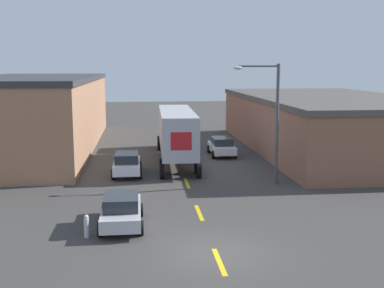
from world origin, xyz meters
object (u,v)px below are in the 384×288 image
(parked_car_right_far, at_px, (222,146))
(street_lamp, at_px, (271,114))
(parked_car_left_near, at_px, (121,210))
(parked_car_left_far, at_px, (127,163))
(semi_truck, at_px, (176,130))
(fire_hydrant, at_px, (87,226))

(parked_car_right_far, height_order, street_lamp, street_lamp)
(parked_car_left_near, height_order, parked_car_left_far, same)
(parked_car_left_near, distance_m, parked_car_left_far, 10.40)
(semi_truck, distance_m, street_lamp, 9.56)
(parked_car_left_near, xyz_separation_m, fire_hydrant, (-1.41, -1.31, -0.27))
(parked_car_right_far, xyz_separation_m, fire_hydrant, (-8.82, -17.90, -0.27))
(semi_truck, distance_m, parked_car_left_near, 15.45)
(parked_car_left_far, xyz_separation_m, street_lamp, (8.77, -3.26, 3.53))
(semi_truck, relative_size, parked_car_right_far, 3.28)
(parked_car_right_far, height_order, fire_hydrant, parked_car_right_far)
(parked_car_right_far, bearing_deg, fire_hydrant, -116.24)
(street_lamp, relative_size, fire_hydrant, 7.33)
(parked_car_left_far, bearing_deg, fire_hydrant, -96.86)
(semi_truck, bearing_deg, fire_hydrant, -105.65)
(parked_car_right_far, bearing_deg, street_lamp, -81.83)
(parked_car_left_near, relative_size, parked_car_left_far, 1.00)
(parked_car_right_far, xyz_separation_m, street_lamp, (1.36, -9.45, 3.53))
(parked_car_left_near, relative_size, fire_hydrant, 4.23)
(parked_car_left_near, distance_m, street_lamp, 11.84)
(parked_car_right_far, relative_size, parked_car_left_far, 1.00)
(parked_car_left_near, bearing_deg, parked_car_left_far, 90.00)
(fire_hydrant, bearing_deg, street_lamp, 39.69)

